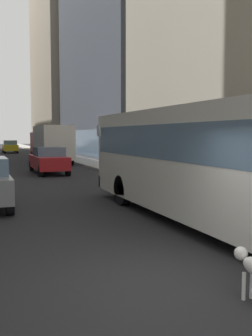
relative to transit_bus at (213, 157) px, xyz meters
The scene contains 7 objects.
ground_plane 32.13m from the transit_bus, 95.01° to the left, with size 120.00×120.00×0.00m, color #232326.
sidewalk_right 32.13m from the transit_bus, 84.81° to the left, with size 2.40×110.00×0.15m, color #9E9991.
building_right_far 53.03m from the transit_bus, 79.63° to the left, with size 11.56×19.02×35.63m.
transit_bus is the anchor object (origin of this frame).
car_red_coupe 15.01m from the transit_bus, 96.13° to the left, with size 1.76×4.62×1.62m.
car_yellow_taxi 42.97m from the transit_bus, 92.13° to the left, with size 1.73×4.10×1.62m.
box_truck 22.76m from the transit_bus, 90.00° to the left, with size 2.30×7.50×3.05m.
Camera 1 is at (-2.87, -5.29, 2.36)m, focal length 40.92 mm.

